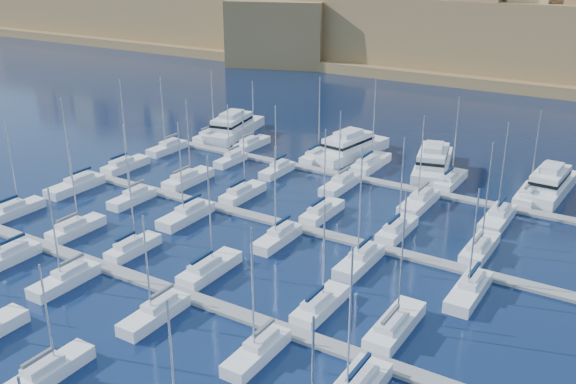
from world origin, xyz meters
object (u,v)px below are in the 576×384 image
Objects in this scene: motor_yacht_a at (233,127)px; motor_yacht_c at (433,162)px; motor_yacht_b at (350,147)px; motor_yacht_d at (550,184)px.

motor_yacht_c is at bearing -0.31° from motor_yacht_a.
motor_yacht_c is at bearing -0.51° from motor_yacht_b.
motor_yacht_d is at bearing -2.30° from motor_yacht_c.
motor_yacht_b is at bearing -0.19° from motor_yacht_a.
motor_yacht_b is (26.14, -0.09, 0.00)m from motor_yacht_a.
motor_yacht_a is 26.14m from motor_yacht_b.
motor_yacht_b is 15.78m from motor_yacht_c.
motor_yacht_a is 41.92m from motor_yacht_c.
motor_yacht_c is 19.02m from motor_yacht_d.
motor_yacht_b is 34.80m from motor_yacht_d.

